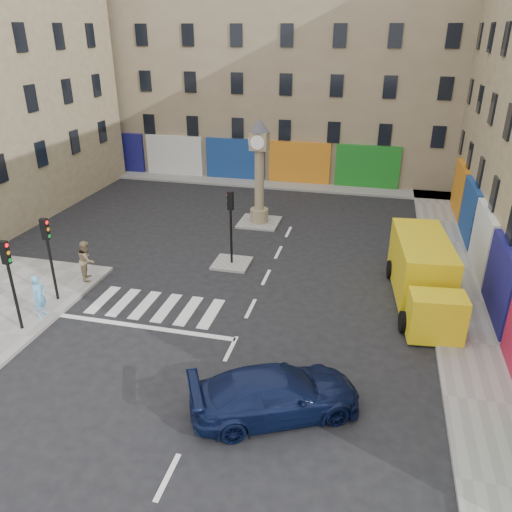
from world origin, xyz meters
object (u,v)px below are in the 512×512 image
at_px(traffic_light_left_far, 48,247).
at_px(yellow_van, 423,273).
at_px(navy_sedan, 276,393).
at_px(pedestrian_blue, 39,296).
at_px(clock_pillar, 259,166).
at_px(traffic_light_island, 231,216).
at_px(pedestrian_tan, 87,260).
at_px(traffic_light_left_near, 9,272).

distance_m(traffic_light_left_far, yellow_van, 15.86).
relative_size(navy_sedan, yellow_van, 0.72).
height_order(navy_sedan, pedestrian_blue, pedestrian_blue).
bearing_deg(traffic_light_left_far, clock_pillar, 61.06).
bearing_deg(navy_sedan, traffic_light_left_far, 40.26).
xyz_separation_m(traffic_light_left_far, traffic_light_island, (6.30, 5.40, -0.03)).
distance_m(traffic_light_left_far, pedestrian_tan, 2.58).
xyz_separation_m(traffic_light_left_far, pedestrian_tan, (0.30, 2.06, -1.53)).
distance_m(traffic_light_left_far, traffic_light_island, 8.30).
height_order(yellow_van, pedestrian_tan, yellow_van).
bearing_deg(yellow_van, traffic_light_left_far, -171.41).
height_order(traffic_light_left_far, traffic_light_island, traffic_light_left_far).
distance_m(clock_pillar, pedestrian_blue, 14.37).
height_order(clock_pillar, yellow_van, clock_pillar).
bearing_deg(pedestrian_blue, traffic_light_left_far, 15.18).
xyz_separation_m(traffic_light_left_near, pedestrian_tan, (0.30, 4.46, -1.53)).
distance_m(traffic_light_left_far, navy_sedan, 11.68).
bearing_deg(clock_pillar, traffic_light_left_near, -114.55).
distance_m(traffic_light_left_near, pedestrian_tan, 4.73).
height_order(traffic_light_island, pedestrian_blue, traffic_light_island).
bearing_deg(navy_sedan, pedestrian_blue, 46.54).
xyz_separation_m(traffic_light_left_far, yellow_van, (15.31, 3.94, -1.35)).
xyz_separation_m(navy_sedan, pedestrian_tan, (-10.30, 6.60, 0.34)).
bearing_deg(pedestrian_tan, yellow_van, -106.87).
distance_m(traffic_light_island, clock_pillar, 6.07).
height_order(traffic_light_left_near, pedestrian_blue, traffic_light_left_near).
relative_size(navy_sedan, pedestrian_tan, 2.77).
distance_m(clock_pillar, pedestrian_tan, 11.36).
relative_size(traffic_light_left_near, traffic_light_left_far, 1.00).
bearing_deg(clock_pillar, traffic_light_island, -90.00).
height_order(traffic_light_left_far, clock_pillar, clock_pillar).
xyz_separation_m(navy_sedan, pedestrian_blue, (-10.36, 3.15, 0.29)).
bearing_deg(traffic_light_left_far, pedestrian_blue, -80.38).
bearing_deg(pedestrian_tan, traffic_light_left_near, 152.16).
xyz_separation_m(navy_sedan, yellow_van, (4.71, 8.47, 0.52)).
xyz_separation_m(yellow_van, pedestrian_blue, (-15.07, -5.32, -0.22)).
bearing_deg(pedestrian_blue, traffic_light_island, -36.21).
distance_m(yellow_van, pedestrian_blue, 15.99).
xyz_separation_m(traffic_light_left_near, clock_pillar, (6.30, 13.80, 0.93)).
height_order(traffic_light_left_far, pedestrian_tan, traffic_light_left_far).
height_order(clock_pillar, pedestrian_blue, clock_pillar).
bearing_deg(yellow_van, traffic_light_island, 164.94).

